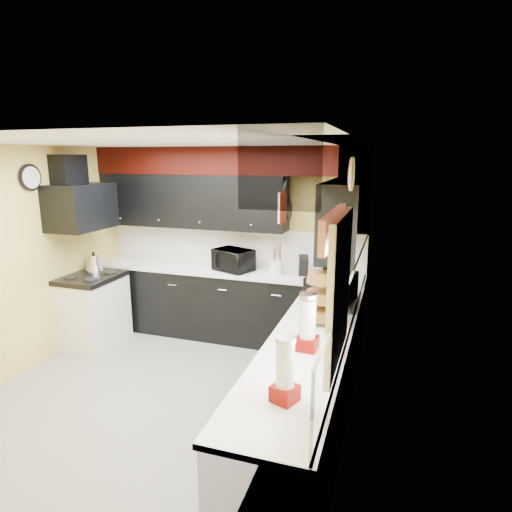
{
  "coord_description": "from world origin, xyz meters",
  "views": [
    {
      "loc": [
        2.08,
        -3.53,
        2.37
      ],
      "look_at": [
        0.64,
        0.9,
        1.29
      ],
      "focal_mm": 30.0,
      "sensor_mm": 36.0,
      "label": 1
    }
  ],
  "objects": [
    {
      "name": "toaster_oven",
      "position": [
        0.14,
        1.46,
        1.08
      ],
      "size": [
        0.59,
        0.55,
        0.28
      ],
      "primitive_type": "imported",
      "rotation": [
        0.0,
        0.0,
        -0.4
      ],
      "color": "black",
      "rests_on": "counter_back"
    },
    {
      "name": "wall_left",
      "position": [
        -1.8,
        0.0,
        1.25
      ],
      "size": [
        0.06,
        3.6,
        2.5
      ],
      "primitive_type": "cube",
      "color": "#E0C666",
      "rests_on": "ground"
    },
    {
      "name": "pan_top",
      "position": [
        0.82,
        1.55,
        2.0
      ],
      "size": [
        0.03,
        0.22,
        0.4
      ],
      "primitive_type": null,
      "color": "black",
      "rests_on": "upper_back"
    },
    {
      "name": "counter_right",
      "position": [
        1.5,
        -0.3,
        0.92
      ],
      "size": [
        0.64,
        3.02,
        0.04
      ],
      "primitive_type": "cube",
      "color": "white",
      "rests_on": "cab_right"
    },
    {
      "name": "upper_right",
      "position": [
        1.62,
        0.9,
        1.8
      ],
      "size": [
        0.35,
        1.8,
        0.7
      ],
      "primitive_type": "cube",
      "color": "black",
      "rests_on": "wall_right"
    },
    {
      "name": "dispenser_b",
      "position": [
        1.53,
        -1.28,
        1.13
      ],
      "size": [
        0.18,
        0.18,
        0.38
      ],
      "primitive_type": null,
      "rotation": [
        0.0,
        0.0,
        -0.38
      ],
      "color": "#580301",
      "rests_on": "counter_right"
    },
    {
      "name": "soffit_back",
      "position": [
        0.0,
        1.62,
        2.33
      ],
      "size": [
        3.6,
        0.36,
        0.35
      ],
      "primitive_type": "cube",
      "color": "black",
      "rests_on": "wall_back"
    },
    {
      "name": "kettle",
      "position": [
        -1.61,
        0.97,
        1.02
      ],
      "size": [
        0.23,
        0.23,
        0.2
      ],
      "primitive_type": null,
      "rotation": [
        0.0,
        0.0,
        0.05
      ],
      "color": "#B4B5B9",
      "rests_on": "cooktop"
    },
    {
      "name": "valance",
      "position": [
        1.73,
        -0.9,
        1.95
      ],
      "size": [
        0.04,
        0.88,
        0.2
      ],
      "primitive_type": "cube",
      "color": "red",
      "rests_on": "wall_right"
    },
    {
      "name": "cab_right",
      "position": [
        1.5,
        -0.3,
        0.45
      ],
      "size": [
        0.6,
        3.0,
        0.9
      ],
      "primitive_type": "cube",
      "color": "black",
      "rests_on": "ground"
    },
    {
      "name": "window",
      "position": [
        1.79,
        -0.9,
        1.55
      ],
      "size": [
        0.03,
        0.86,
        0.96
      ],
      "primitive_type": null,
      "color": "white",
      "rests_on": "wall_right"
    },
    {
      "name": "hood_duct",
      "position": [
        -1.68,
        0.75,
        2.2
      ],
      "size": [
        0.24,
        0.4,
        0.4
      ],
      "primitive_type": "cube",
      "color": "black",
      "rests_on": "wall_left"
    },
    {
      "name": "pan_mid",
      "position": [
        0.82,
        1.42,
        1.75
      ],
      "size": [
        0.03,
        0.28,
        0.46
      ],
      "primitive_type": null,
      "color": "black",
      "rests_on": "upper_back"
    },
    {
      "name": "stove",
      "position": [
        -1.5,
        0.75,
        0.43
      ],
      "size": [
        0.6,
        0.75,
        0.86
      ],
      "primitive_type": "cube",
      "color": "white",
      "rests_on": "ground"
    },
    {
      "name": "baskets",
      "position": [
        1.52,
        0.05,
        1.18
      ],
      "size": [
        0.27,
        0.27,
        0.5
      ],
      "primitive_type": null,
      "color": "brown",
      "rests_on": "upper_right"
    },
    {
      "name": "cab_back",
      "position": [
        0.0,
        1.5,
        0.45
      ],
      "size": [
        3.6,
        0.6,
        0.9
      ],
      "primitive_type": "cube",
      "color": "black",
      "rests_on": "ground"
    },
    {
      "name": "counter_back",
      "position": [
        0.0,
        1.5,
        0.92
      ],
      "size": [
        3.62,
        0.64,
        0.04
      ],
      "primitive_type": "cube",
      "color": "white",
      "rests_on": "cab_back"
    },
    {
      "name": "utensil_crock",
      "position": [
        0.74,
        1.44,
        1.03
      ],
      "size": [
        0.18,
        0.18,
        0.17
      ],
      "primitive_type": "cylinder",
      "rotation": [
        0.0,
        0.0,
        -0.13
      ],
      "color": "white",
      "rests_on": "counter_back"
    },
    {
      "name": "soffit_right",
      "position": [
        1.62,
        -0.18,
        2.33
      ],
      "size": [
        0.36,
        3.24,
        0.35
      ],
      "primitive_type": "cube",
      "color": "black",
      "rests_on": "wall_right"
    },
    {
      "name": "hood",
      "position": [
        -1.55,
        0.75,
        1.78
      ],
      "size": [
        0.5,
        0.78,
        0.55
      ],
      "primitive_type": "cube",
      "color": "black",
      "rests_on": "wall_left"
    },
    {
      "name": "wall_back",
      "position": [
        0.0,
        1.8,
        1.25
      ],
      "size": [
        3.6,
        0.06,
        2.5
      ],
      "primitive_type": "cube",
      "color": "#E0C666",
      "rests_on": "ground"
    },
    {
      "name": "splash_back",
      "position": [
        0.0,
        1.79,
        1.19
      ],
      "size": [
        3.6,
        0.02,
        0.5
      ],
      "primitive_type": "cube",
      "color": "white",
      "rests_on": "counter_back"
    },
    {
      "name": "deco_plate",
      "position": [
        1.77,
        -0.35,
        2.25
      ],
      "size": [
        0.03,
        0.24,
        0.24
      ],
      "primitive_type": null,
      "color": "white",
      "rests_on": "wall_right"
    },
    {
      "name": "cooktop",
      "position": [
        -1.5,
        0.75,
        0.89
      ],
      "size": [
        0.62,
        0.77,
        0.06
      ],
      "primitive_type": "cube",
      "color": "black",
      "rests_on": "stove"
    },
    {
      "name": "dispenser_a",
      "position": [
        1.52,
        -0.54,
        1.15
      ],
      "size": [
        0.17,
        0.17,
        0.43
      ],
      "primitive_type": null,
      "rotation": [
        0.0,
        0.0,
        -0.09
      ],
      "color": "#6C0001",
      "rests_on": "counter_right"
    },
    {
      "name": "splash_right",
      "position": [
        1.79,
        0.0,
        1.19
      ],
      "size": [
        0.02,
        3.6,
        0.5
      ],
      "primitive_type": "cube",
      "color": "white",
      "rests_on": "counter_right"
    },
    {
      "name": "knife_block",
      "position": [
        1.06,
        1.51,
        1.06
      ],
      "size": [
        0.15,
        0.18,
        0.24
      ],
      "primitive_type": "cube",
      "rotation": [
        0.0,
        0.0,
        0.28
      ],
      "color": "black",
      "rests_on": "counter_back"
    },
    {
      "name": "clock",
      "position": [
        -1.77,
        0.25,
        2.15
      ],
      "size": [
        0.03,
        0.3,
        0.3
      ],
      "primitive_type": null,
      "color": "black",
      "rests_on": "wall_left"
    },
    {
      "name": "upper_back",
      "position": [
        -0.5,
        1.62,
        1.8
      ],
      "size": [
        2.6,
        0.35,
        0.7
      ],
      "primitive_type": "cube",
      "color": "black",
      "rests_on": "wall_back"
    },
    {
      "name": "pan_low",
      "position": [
        0.82,
        1.68,
        1.72
      ],
      "size": [
        0.03,
        0.24,
        0.42
      ],
      "primitive_type": null,
      "color": "black",
      "rests_on": "upper_back"
    },
    {
      "name": "ceiling",
      "position": [
        0.0,
        0.0,
        2.5
      ],
      "size": [
        3.6,
        3.6,
        0.06
      ],
      "primitive_type": "cube",
      "color": "white",
      "rests_on": "wall_back"
    },
    {
      "name": "wall_right",
      "position": [
        1.8,
        0.0,
        1.25
      ],
      "size": [
        0.06,
        3.6,
        2.5
      ],
      "primitive_type": "cube",
      "color": "#E0C666",
      "rests_on": "ground"
    },
    {
      "name": "cut_board",
      "position": [
        0.83,
        1.3,
        1.8
      ],
      "size": [
        0.03,
        0.26,
        0.35
      ],
      "primitive_type": "cube",
      "color": "white",
      "rests_on": "upper_back"
    },
    {
      "name": "microwave",
      "position": [
        1.54,
        0.57,
        1.09
      ],
      "size": [
        0.49,
        0.62,
        0.3
      ],
      "primitive_type": "imported",
      "rotation": [
        0.0,
        0.0,
        1.32
      ],
      "color": "black",
      "rests_on": "counter_right"
    },
    {
      "name": "ground",
      "position": [
        0.0,
        0.0,
        0.0
      ],
      "size": [
        3.6,
        3.6,
        0.0
      ],
      "primitive_type": "plane",
      "color": "gray",
      "rests_on": "ground"
    }
  ]
}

